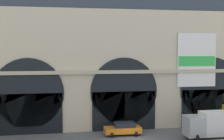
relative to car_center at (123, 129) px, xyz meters
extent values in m
cube|color=beige|center=(0.64, 5.39, 6.92)|extent=(49.97, 5.93, 15.44)
cube|color=black|center=(-11.26, 2.37, 1.70)|extent=(8.21, 0.20, 5.01)
cylinder|color=black|center=(-11.26, 2.37, 4.21)|extent=(8.64, 0.20, 8.64)
cube|color=black|center=(0.64, 2.37, 1.70)|extent=(8.21, 0.20, 5.01)
cylinder|color=black|center=(0.64, 2.37, 4.21)|extent=(8.64, 0.20, 8.64)
cube|color=black|center=(12.54, 2.37, 1.70)|extent=(8.21, 0.20, 5.01)
cylinder|color=black|center=(12.54, 2.37, 4.21)|extent=(8.64, 0.20, 8.64)
cube|color=white|center=(10.41, 2.25, 8.18)|extent=(5.33, 0.12, 7.07)
cube|color=green|center=(10.41, 2.17, 8.02)|extent=(5.11, 0.04, 1.30)
cube|color=#C0B49A|center=(0.64, 2.27, 6.72)|extent=(49.97, 0.50, 0.44)
cube|color=orange|center=(-0.06, 0.00, -0.15)|extent=(4.40, 1.80, 0.70)
cube|color=black|center=(0.16, 0.00, 0.47)|extent=(2.46, 1.62, 0.55)
cylinder|color=black|center=(-1.51, -0.81, -0.50)|extent=(0.28, 0.60, 0.60)
cylinder|color=black|center=(-1.51, 0.81, -0.50)|extent=(0.28, 0.60, 0.60)
cylinder|color=black|center=(1.39, -0.81, -0.50)|extent=(0.28, 0.60, 0.60)
cylinder|color=black|center=(1.39, 0.81, -0.50)|extent=(0.28, 0.60, 0.60)
cube|color=#ADB2B7|center=(7.59, -3.29, 0.77)|extent=(2.00, 2.30, 2.30)
cube|color=white|center=(11.34, -3.29, 0.97)|extent=(5.50, 2.30, 2.70)
cylinder|color=black|center=(7.49, -4.32, -0.38)|extent=(0.28, 0.84, 0.84)
cylinder|color=black|center=(7.49, -2.25, -0.38)|extent=(0.28, 0.84, 0.84)
camera|label=1|loc=(-8.14, -37.65, 9.34)|focal=51.86mm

